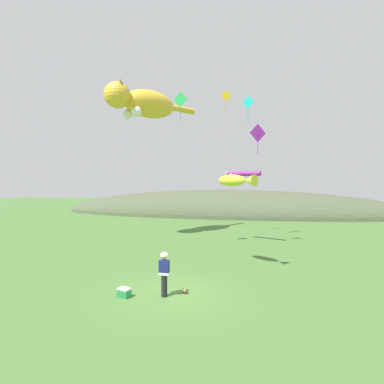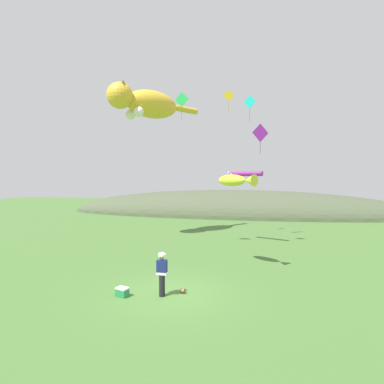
{
  "view_description": "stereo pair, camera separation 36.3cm",
  "coord_description": "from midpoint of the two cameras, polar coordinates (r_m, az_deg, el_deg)",
  "views": [
    {
      "loc": [
        3.2,
        -11.78,
        4.69
      ],
      "look_at": [
        0.0,
        4.0,
        4.06
      ],
      "focal_mm": 28.0,
      "sensor_mm": 36.0,
      "label": 1
    },
    {
      "loc": [
        3.55,
        -11.71,
        4.69
      ],
      "look_at": [
        0.0,
        4.0,
        4.06
      ],
      "focal_mm": 28.0,
      "sensor_mm": 36.0,
      "label": 2
    }
  ],
  "objects": [
    {
      "name": "ground_plane",
      "position": [
        13.09,
        -3.24,
        -18.76
      ],
      "size": [
        120.0,
        120.0,
        0.0
      ],
      "primitive_type": "plane",
      "color": "#477033"
    },
    {
      "name": "kite_diamond_violet",
      "position": [
        24.62,
        13.31,
        10.88
      ],
      "size": [
        1.25,
        0.78,
        2.36
      ],
      "color": "purple"
    },
    {
      "name": "kite_giant_cat",
      "position": [
        25.68,
        -8.43,
        16.35
      ],
      "size": [
        5.9,
        7.27,
        2.64
      ],
      "color": "gold"
    },
    {
      "name": "picnic_cooler",
      "position": [
        13.01,
        -12.33,
        -18.09
      ],
      "size": [
        0.56,
        0.46,
        0.36
      ],
      "color": "#268C4C",
      "rests_on": "ground"
    },
    {
      "name": "kite_diamond_teal",
      "position": [
        21.16,
        11.44,
        16.4
      ],
      "size": [
        0.79,
        0.41,
        1.78
      ],
      "color": "#19BFBF"
    },
    {
      "name": "kite_tube_streamer",
      "position": [
        22.22,
        10.49,
        3.45
      ],
      "size": [
        2.59,
        1.35,
        0.44
      ],
      "color": "#8C268C"
    },
    {
      "name": "kite_diamond_gold",
      "position": [
        25.6,
        7.41,
        17.72
      ],
      "size": [
        0.85,
        0.33,
        1.8
      ],
      "color": "yellow"
    },
    {
      "name": "kite_fish_windsock",
      "position": [
        15.88,
        8.94,
        2.23
      ],
      "size": [
        2.3,
        1.87,
        0.72
      ],
      "color": "yellow"
    },
    {
      "name": "kite_diamond_green",
      "position": [
        20.67,
        -1.46,
        17.14
      ],
      "size": [
        0.99,
        0.26,
        1.92
      ],
      "color": "green"
    },
    {
      "name": "kite_spool",
      "position": [
        13.08,
        -0.93,
        -18.3
      ],
      "size": [
        0.16,
        0.21,
        0.21
      ],
      "color": "olive",
      "rests_on": "ground"
    },
    {
      "name": "distant_hill_ridge",
      "position": [
        42.11,
        8.09,
        -4.17
      ],
      "size": [
        48.34,
        13.28,
        6.72
      ],
      "color": "#4C563D",
      "rests_on": "ground"
    },
    {
      "name": "festival_attendant",
      "position": [
        12.54,
        -4.89,
        -15.1
      ],
      "size": [
        0.42,
        0.3,
        1.77
      ],
      "color": "black",
      "rests_on": "ground"
    }
  ]
}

